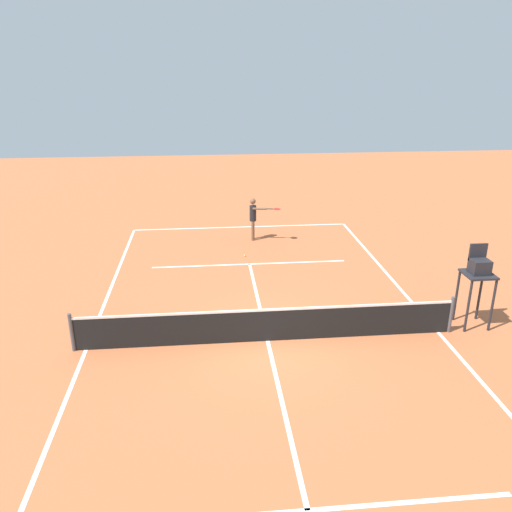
% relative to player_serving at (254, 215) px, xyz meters
% --- Properties ---
extents(ground_plane, '(60.00, 60.00, 0.00)m').
position_rel_player_serving_xyz_m(ground_plane, '(0.44, 8.48, -1.07)').
color(ground_plane, '#B76038').
extents(court_lines, '(9.72, 20.72, 0.01)m').
position_rel_player_serving_xyz_m(court_lines, '(0.44, 8.48, -1.07)').
color(court_lines, white).
rests_on(court_lines, ground).
extents(tennis_net, '(10.32, 0.10, 1.07)m').
position_rel_player_serving_xyz_m(tennis_net, '(0.44, 8.48, -0.58)').
color(tennis_net, '#4C4C51').
rests_on(tennis_net, ground).
extents(player_serving, '(1.28, 0.74, 1.79)m').
position_rel_player_serving_xyz_m(player_serving, '(0.00, 0.00, 0.00)').
color(player_serving, brown).
rests_on(player_serving, ground).
extents(tennis_ball, '(0.07, 0.07, 0.07)m').
position_rel_player_serving_xyz_m(tennis_ball, '(0.55, 1.98, -1.04)').
color(tennis_ball, '#CCE033').
rests_on(tennis_ball, ground).
extents(umpire_chair, '(0.80, 0.80, 2.41)m').
position_rel_player_serving_xyz_m(umpire_chair, '(-5.47, 8.14, 0.53)').
color(umpire_chair, '#232328').
rests_on(umpire_chair, ground).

